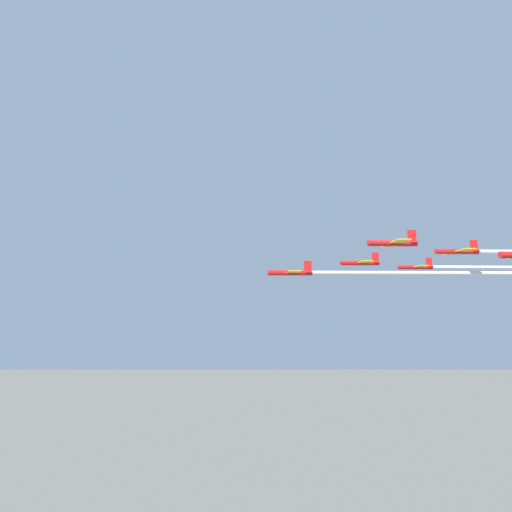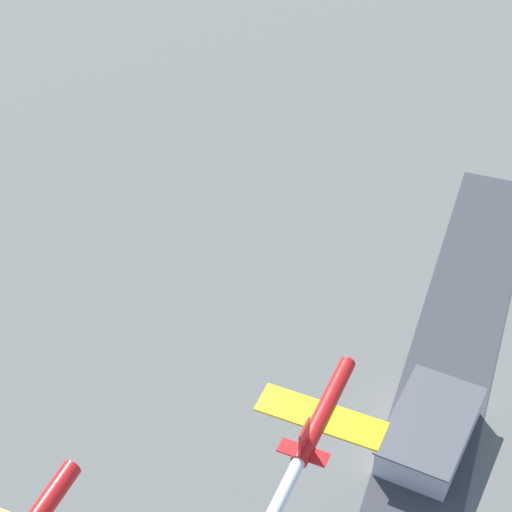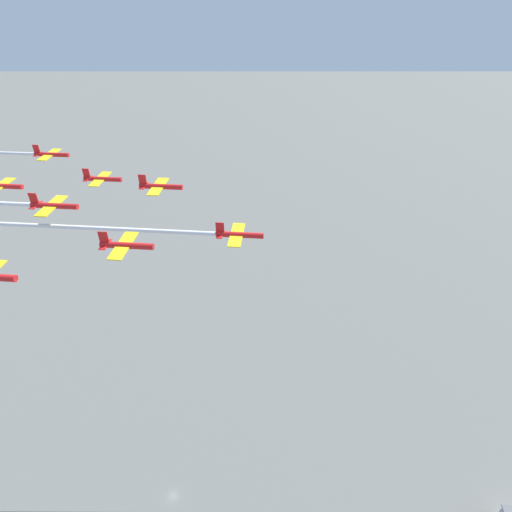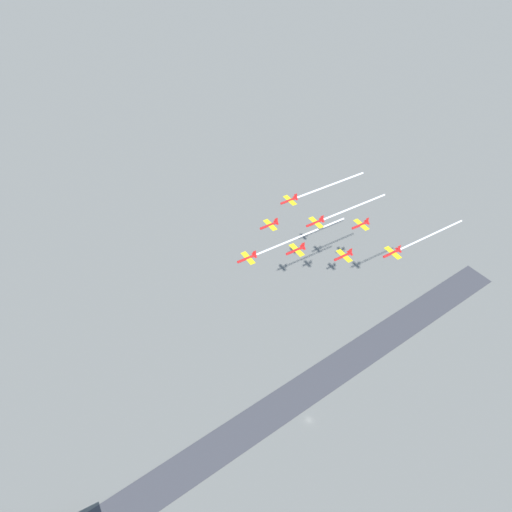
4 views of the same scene
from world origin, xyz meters
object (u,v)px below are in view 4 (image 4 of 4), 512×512
(jet_3, at_px, (344,256))
(jet_6, at_px, (392,253))
(jet_2, at_px, (270,225))
(jet_7, at_px, (361,225))
(jet_4, at_px, (316,223))
(jet_0, at_px, (248,258))
(jet_1, at_px, (296,250))
(jet_5, at_px, (290,200))

(jet_3, distance_m, jet_6, 21.28)
(jet_2, bearing_deg, jet_7, -120.47)
(jet_2, xyz_separation_m, jet_4, (18.78, -9.88, 1.24))
(jet_0, bearing_deg, jet_1, -120.47)
(jet_0, height_order, jet_5, jet_5)
(jet_7, bearing_deg, jet_1, 90.00)
(jet_5, bearing_deg, jet_0, 120.47)
(jet_3, bearing_deg, jet_0, 59.53)
(jet_4, bearing_deg, jet_6, -150.46)
(jet_2, distance_m, jet_5, 21.22)
(jet_1, distance_m, jet_5, 37.11)
(jet_0, distance_m, jet_5, 42.61)
(jet_3, height_order, jet_6, jet_6)
(jet_0, relative_size, jet_4, 1.00)
(jet_5, bearing_deg, jet_7, -150.46)
(jet_1, relative_size, jet_6, 1.00)
(jet_0, distance_m, jet_3, 42.45)
(jet_5, bearing_deg, jet_2, 120.47)
(jet_2, relative_size, jet_5, 1.00)
(jet_4, xyz_separation_m, jet_5, (-1.02, 21.50, -1.01))
(jet_4, xyz_separation_m, jet_7, (18.78, -9.88, -1.51))
(jet_1, distance_m, jet_3, 21.55)
(jet_1, relative_size, jet_3, 1.00)
(jet_1, bearing_deg, jet_2, 0.00)
(jet_3, bearing_deg, jet_1, 59.53)
(jet_5, bearing_deg, jet_1, 150.46)
(jet_0, height_order, jet_7, jet_7)
(jet_6, distance_m, jet_7, 21.53)
(jet_1, relative_size, jet_4, 1.00)
(jet_5, distance_m, jet_7, 37.11)
(jet_4, relative_size, jet_6, 1.00)
(jet_1, height_order, jet_4, jet_4)
(jet_3, xyz_separation_m, jet_5, (-2.04, 42.99, 2.86))
(jet_5, bearing_deg, jet_3, -180.00)
(jet_3, xyz_separation_m, jet_6, (18.78, -9.88, 1.61))
(jet_5, bearing_deg, jet_6, -161.22)
(jet_1, xyz_separation_m, jet_4, (17.76, 11.61, 0.13))
(jet_5, bearing_deg, jet_4, -180.00)
(jet_7, bearing_deg, jet_6, 180.00)
(jet_0, xyz_separation_m, jet_7, (55.32, -8.15, 3.24))
(jet_2, height_order, jet_6, jet_2)
(jet_0, height_order, jet_2, jet_2)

